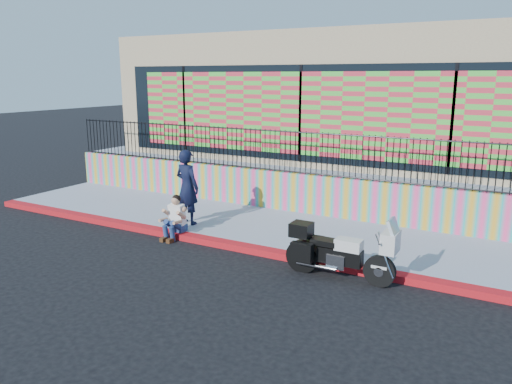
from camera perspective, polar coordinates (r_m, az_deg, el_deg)
The scene contains 10 objects.
ground at distance 11.81m, azimuth -3.48°, elevation -6.32°, with size 90.00×90.00×0.00m, color black.
red_curb at distance 11.78m, azimuth -3.48°, elevation -5.97°, with size 16.00×0.30×0.15m, color #A6140B.
sidewalk at distance 13.13m, azimuth 0.41°, elevation -3.93°, with size 16.00×3.00×0.15m, color gray.
mural_wall at distance 14.35m, azimuth 3.49°, elevation 0.10°, with size 16.00×0.20×1.10m, color #FD4285.
metal_fence at distance 14.13m, azimuth 3.55°, elevation 4.65°, with size 15.80×0.04×1.20m, color black, non-canonical shape.
elevated_platform at distance 19.00m, azimuth 10.20°, elevation 2.90°, with size 16.00×10.00×1.25m, color gray.
storefront_building at distance 18.52m, azimuth 10.31°, elevation 10.81°, with size 14.00×8.06×4.00m.
police_motorcycle at distance 10.01m, azimuth 9.37°, elevation -6.62°, with size 2.20×0.73×1.37m.
police_officer at distance 13.02m, azimuth -7.86°, elevation 0.57°, with size 0.71×0.47×1.95m, color black.
seated_man at distance 12.42m, azimuth -9.40°, elevation -3.32°, with size 0.54×0.71×1.06m.
Camera 1 is at (6.04, -9.36, 3.92)m, focal length 35.00 mm.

